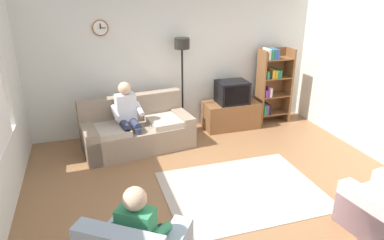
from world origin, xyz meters
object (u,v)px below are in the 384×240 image
at_px(tv_stand, 231,115).
at_px(bookshelf, 272,83).
at_px(person_on_couch, 128,114).
at_px(tv, 232,92).
at_px(floor_lamp, 182,60).
at_px(couch, 137,131).
at_px(person_in_left_armchair, 141,230).

xyz_separation_m(tv_stand, bookshelf, (0.93, 0.07, 0.56)).
relative_size(tv_stand, person_on_couch, 0.89).
bearing_deg(tv_stand, tv, -90.00).
height_order(tv_stand, person_on_couch, person_on_couch).
bearing_deg(bookshelf, floor_lamp, 179.15).
relative_size(couch, person_in_left_armchair, 1.79).
height_order(couch, person_in_left_armchair, person_in_left_armchair).
xyz_separation_m(floor_lamp, person_in_left_armchair, (-1.40, -3.48, -0.85)).
bearing_deg(couch, person_on_couch, -145.26).
xyz_separation_m(floor_lamp, person_on_couch, (-1.14, -0.57, -0.75)).
bearing_deg(tv_stand, floor_lamp, 174.30).
distance_m(bookshelf, floor_lamp, 2.01).
height_order(couch, tv, tv).
relative_size(person_on_couch, person_in_left_armchair, 1.11).
bearing_deg(person_in_left_armchair, floor_lamp, 68.08).
xyz_separation_m(tv, person_on_couch, (-2.13, -0.45, -0.06)).
relative_size(tv, person_on_couch, 0.48).
bearing_deg(bookshelf, tv, -174.15).
xyz_separation_m(couch, person_on_couch, (-0.16, -0.11, 0.39)).
height_order(tv, floor_lamp, floor_lamp).
bearing_deg(tv, tv_stand, 90.00).
bearing_deg(floor_lamp, tv, -7.09).
relative_size(floor_lamp, person_in_left_armchair, 1.65).
relative_size(floor_lamp, person_on_couch, 1.49).
relative_size(bookshelf, person_on_couch, 1.27).
bearing_deg(tv, person_on_couch, -168.15).
distance_m(bookshelf, person_in_left_armchair, 4.80).
bearing_deg(person_in_left_armchair, bookshelf, 46.15).
xyz_separation_m(bookshelf, person_on_couch, (-3.05, -0.54, -0.14)).
bearing_deg(couch, floor_lamp, 25.22).
bearing_deg(tv, floor_lamp, 172.91).
bearing_deg(bookshelf, person_on_couch, -169.95).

